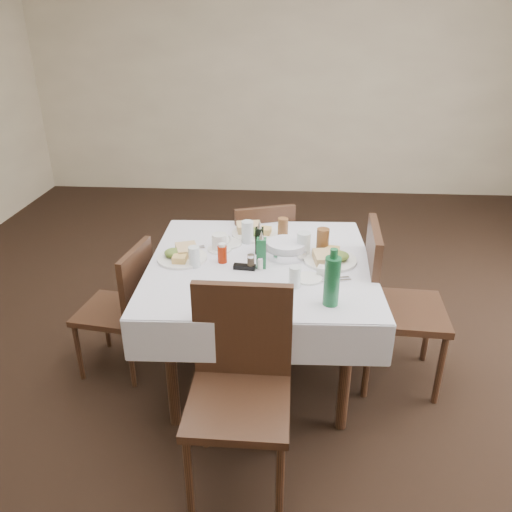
# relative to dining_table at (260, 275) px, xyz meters

# --- Properties ---
(ground_plane) EXTENTS (7.00, 7.00, 0.00)m
(ground_plane) POSITION_rel_dining_table_xyz_m (0.08, 0.12, -0.68)
(ground_plane) COLOR black
(room_shell) EXTENTS (6.04, 7.04, 2.80)m
(room_shell) POSITION_rel_dining_table_xyz_m (0.08, 0.12, 1.04)
(room_shell) COLOR #B9A98E
(room_shell) RESTS_ON ground
(dining_table) EXTENTS (1.28, 1.28, 0.76)m
(dining_table) POSITION_rel_dining_table_xyz_m (0.00, 0.00, 0.00)
(dining_table) COLOR black
(dining_table) RESTS_ON ground
(chair_north) EXTENTS (0.52, 0.52, 0.87)m
(chair_north) POSITION_rel_dining_table_xyz_m (-0.04, 0.69, -0.18)
(chair_north) COLOR black
(chair_north) RESTS_ON ground
(chair_south) EXTENTS (0.45, 0.45, 0.95)m
(chair_south) POSITION_rel_dining_table_xyz_m (-0.05, -0.72, -0.13)
(chair_south) COLOR black
(chair_south) RESTS_ON ground
(chair_east) EXTENTS (0.49, 0.49, 0.97)m
(chair_east) POSITION_rel_dining_table_xyz_m (0.73, 0.01, -0.12)
(chair_east) COLOR black
(chair_east) RESTS_ON ground
(chair_west) EXTENTS (0.44, 0.44, 0.82)m
(chair_west) POSITION_rel_dining_table_xyz_m (-0.80, -0.00, -0.21)
(chair_west) COLOR black
(chair_west) RESTS_ON ground
(meal_north) EXTENTS (0.29, 0.29, 0.06)m
(meal_north) POSITION_rel_dining_table_xyz_m (-0.07, 0.38, 0.11)
(meal_north) COLOR white
(meal_north) RESTS_ON dining_table
(meal_south) EXTENTS (0.29, 0.29, 0.06)m
(meal_south) POSITION_rel_dining_table_xyz_m (-0.04, -0.44, 0.11)
(meal_south) COLOR white
(meal_south) RESTS_ON dining_table
(meal_east) EXTENTS (0.29, 0.29, 0.06)m
(meal_east) POSITION_rel_dining_table_xyz_m (0.39, 0.02, 0.11)
(meal_east) COLOR white
(meal_east) RESTS_ON dining_table
(meal_west) EXTENTS (0.28, 0.28, 0.06)m
(meal_west) POSITION_rel_dining_table_xyz_m (-0.44, 0.01, 0.11)
(meal_west) COLOR white
(meal_west) RESTS_ON dining_table
(side_plate_a) EXTENTS (0.16, 0.16, 0.01)m
(side_plate_a) POSITION_rel_dining_table_xyz_m (-0.21, 0.22, 0.09)
(side_plate_a) COLOR white
(side_plate_a) RESTS_ON dining_table
(side_plate_b) EXTENTS (0.14, 0.14, 0.01)m
(side_plate_b) POSITION_rel_dining_table_xyz_m (0.26, -0.19, 0.09)
(side_plate_b) COLOR white
(side_plate_b) RESTS_ON dining_table
(water_n) EXTENTS (0.07, 0.07, 0.13)m
(water_n) POSITION_rel_dining_table_xyz_m (-0.09, 0.26, 0.15)
(water_n) COLOR silver
(water_n) RESTS_ON dining_table
(water_s) EXTENTS (0.06, 0.06, 0.11)m
(water_s) POSITION_rel_dining_table_xyz_m (0.19, -0.27, 0.14)
(water_s) COLOR silver
(water_s) RESTS_ON dining_table
(water_e) EXTENTS (0.08, 0.08, 0.14)m
(water_e) POSITION_rel_dining_table_xyz_m (0.24, 0.09, 0.16)
(water_e) COLOR silver
(water_e) RESTS_ON dining_table
(water_w) EXTENTS (0.06, 0.06, 0.11)m
(water_w) POSITION_rel_dining_table_xyz_m (-0.35, -0.08, 0.14)
(water_w) COLOR silver
(water_w) RESTS_ON dining_table
(iced_tea_a) EXTENTS (0.06, 0.06, 0.13)m
(iced_tea_a) POSITION_rel_dining_table_xyz_m (0.12, 0.33, 0.15)
(iced_tea_a) COLOR brown
(iced_tea_a) RESTS_ON dining_table
(iced_tea_b) EXTENTS (0.07, 0.07, 0.15)m
(iced_tea_b) POSITION_rel_dining_table_xyz_m (0.35, 0.13, 0.16)
(iced_tea_b) COLOR brown
(iced_tea_b) RESTS_ON dining_table
(bread_basket) EXTENTS (0.24, 0.24, 0.08)m
(bread_basket) POSITION_rel_dining_table_xyz_m (0.14, 0.09, 0.12)
(bread_basket) COLOR silver
(bread_basket) RESTS_ON dining_table
(oil_cruet_dark) EXTENTS (0.05, 0.05, 0.20)m
(oil_cruet_dark) POSITION_rel_dining_table_xyz_m (-0.01, 0.11, 0.17)
(oil_cruet_dark) COLOR black
(oil_cruet_dark) RESTS_ON dining_table
(oil_cruet_green) EXTENTS (0.05, 0.05, 0.21)m
(oil_cruet_green) POSITION_rel_dining_table_xyz_m (0.01, -0.07, 0.18)
(oil_cruet_green) COLOR #1A6136
(oil_cruet_green) RESTS_ON dining_table
(ketchup_bottle) EXTENTS (0.05, 0.05, 0.11)m
(ketchup_bottle) POSITION_rel_dining_table_xyz_m (-0.21, -0.02, 0.14)
(ketchup_bottle) COLOR #9C1E05
(ketchup_bottle) RESTS_ON dining_table
(salt_shaker) EXTENTS (0.03, 0.03, 0.07)m
(salt_shaker) POSITION_rel_dining_table_xyz_m (0.00, -0.09, 0.12)
(salt_shaker) COLOR white
(salt_shaker) RESTS_ON dining_table
(pepper_shaker) EXTENTS (0.04, 0.04, 0.09)m
(pepper_shaker) POSITION_rel_dining_table_xyz_m (-0.05, -0.10, 0.13)
(pepper_shaker) COLOR #382D20
(pepper_shaker) RESTS_ON dining_table
(coffee_mug) EXTENTS (0.14, 0.14, 0.10)m
(coffee_mug) POSITION_rel_dining_table_xyz_m (-0.25, 0.14, 0.13)
(coffee_mug) COLOR white
(coffee_mug) RESTS_ON dining_table
(sunglasses) EXTENTS (0.12, 0.05, 0.03)m
(sunglasses) POSITION_rel_dining_table_xyz_m (-0.08, -0.10, 0.10)
(sunglasses) COLOR black
(sunglasses) RESTS_ON dining_table
(green_bottle) EXTENTS (0.07, 0.07, 0.29)m
(green_bottle) POSITION_rel_dining_table_xyz_m (0.36, -0.43, 0.21)
(green_bottle) COLOR #1A6136
(green_bottle) RESTS_ON dining_table
(sugar_caddy) EXTENTS (0.11, 0.08, 0.05)m
(sugar_caddy) POSITION_rel_dining_table_xyz_m (0.36, -0.14, 0.11)
(sugar_caddy) COLOR white
(sugar_caddy) RESTS_ON dining_table
(cutlery_n) EXTENTS (0.04, 0.16, 0.01)m
(cutlery_n) POSITION_rel_dining_table_xyz_m (0.13, 0.38, 0.09)
(cutlery_n) COLOR silver
(cutlery_n) RESTS_ON dining_table
(cutlery_s) EXTENTS (0.05, 0.16, 0.01)m
(cutlery_s) POSITION_rel_dining_table_xyz_m (-0.21, -0.37, 0.09)
(cutlery_s) COLOR silver
(cutlery_s) RESTS_ON dining_table
(cutlery_e) EXTENTS (0.18, 0.09, 0.01)m
(cutlery_e) POSITION_rel_dining_table_xyz_m (0.39, -0.20, 0.09)
(cutlery_e) COLOR silver
(cutlery_e) RESTS_ON dining_table
(cutlery_w) EXTENTS (0.16, 0.09, 0.01)m
(cutlery_w) POSITION_rel_dining_table_xyz_m (-0.41, 0.14, 0.09)
(cutlery_w) COLOR silver
(cutlery_w) RESTS_ON dining_table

